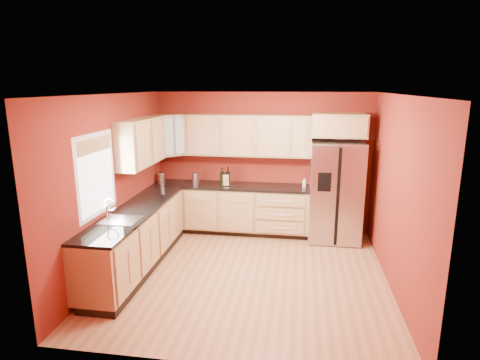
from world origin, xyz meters
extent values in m
plane|color=#A3613F|center=(0.00, 0.00, 0.00)|extent=(4.00, 4.00, 0.00)
plane|color=white|center=(0.00, 0.00, 2.60)|extent=(4.00, 4.00, 0.00)
cube|color=maroon|center=(0.00, 2.00, 1.30)|extent=(4.00, 0.04, 2.60)
cube|color=maroon|center=(0.00, -2.00, 1.30)|extent=(4.00, 0.04, 2.60)
cube|color=maroon|center=(-2.00, 0.00, 1.30)|extent=(0.04, 4.00, 2.60)
cube|color=maroon|center=(2.00, 0.00, 1.30)|extent=(0.04, 4.00, 2.60)
cube|color=#A1834E|center=(-0.55, 1.70, 0.44)|extent=(2.90, 0.60, 0.88)
cube|color=#A1834E|center=(-1.70, 0.00, 0.44)|extent=(0.60, 2.80, 0.88)
cube|color=black|center=(-0.55, 1.69, 0.90)|extent=(2.90, 0.62, 0.04)
cube|color=black|center=(-1.69, 0.00, 0.90)|extent=(0.62, 2.80, 0.04)
cube|color=#A1834E|center=(-0.25, 1.83, 1.83)|extent=(2.30, 0.33, 0.75)
cube|color=#A1834E|center=(-1.83, 0.72, 1.83)|extent=(0.33, 1.35, 0.75)
cube|color=#A1834E|center=(-1.67, 1.67, 1.83)|extent=(0.67, 0.67, 0.75)
cube|color=#A1834E|center=(1.35, 1.70, 2.05)|extent=(0.92, 0.60, 0.40)
cube|color=silver|center=(1.35, 1.62, 0.89)|extent=(0.90, 0.75, 1.78)
cube|color=white|center=(-1.98, -0.50, 1.55)|extent=(0.03, 0.90, 1.00)
cylinder|color=silver|center=(-1.20, 1.66, 1.03)|extent=(0.17, 0.17, 0.21)
cylinder|color=silver|center=(-1.85, 1.63, 1.02)|extent=(0.14, 0.14, 0.21)
cube|color=tan|center=(-0.63, 1.64, 1.02)|extent=(0.13, 0.13, 0.20)
cylinder|color=silver|center=(0.80, 1.68, 1.01)|extent=(0.07, 0.07, 0.18)
camera|label=1|loc=(0.71, -5.39, 2.72)|focal=30.00mm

